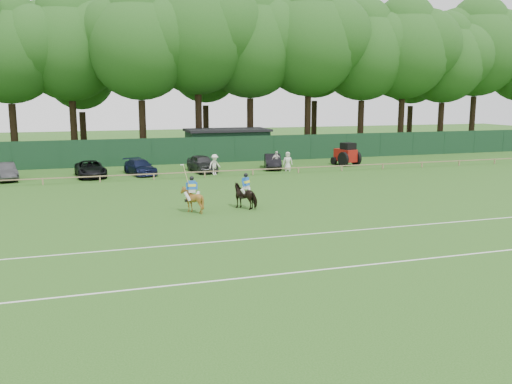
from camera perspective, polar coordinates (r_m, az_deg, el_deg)
name	(u,v)px	position (r m, az deg, el deg)	size (l,w,h in m)	color
ground	(265,232)	(25.81, 0.96, -4.24)	(160.00, 160.00, 0.00)	#1E4C14
horse_dark	(246,196)	(31.10, -1.07, -0.41)	(0.77, 1.70, 1.43)	black
horse_chestnut	(192,200)	(30.17, -6.74, -0.81)	(1.15, 1.30, 1.43)	brown
sedan_grey	(5,172)	(45.61, -24.91, 1.97)	(1.42, 4.06, 1.34)	#2E2E30
suv_black	(91,169)	(45.00, -17.02, 2.33)	(2.12, 4.60, 1.28)	black
sedan_navy	(140,167)	(45.37, -12.11, 2.58)	(1.73, 4.25, 1.23)	#111736
hatch_grey	(202,163)	(46.17, -5.69, 3.02)	(1.70, 4.23, 1.44)	#2D2E30
estate_black	(273,161)	(47.98, 1.76, 3.24)	(1.37, 3.92, 1.29)	black
spectator_left	(215,165)	(44.31, -4.38, 2.89)	(1.08, 0.62, 1.68)	silver
spectator_mid	(276,160)	(47.33, 2.14, 3.35)	(0.95, 0.40, 1.63)	silver
spectator_right	(288,161)	(46.55, 3.35, 3.23)	(0.80, 0.52, 1.65)	silver
rider_dark	(246,184)	(30.98, -1.06, 0.82)	(0.79, 0.73, 1.41)	silver
rider_chestnut	(192,188)	(30.04, -6.77, 0.46)	(0.94, 0.59, 2.05)	silver
pitch_lines	(292,252)	(22.64, 3.80, -6.32)	(60.00, 5.10, 0.01)	silver
pitch_rail	(192,172)	(42.87, -6.73, 2.08)	(62.10, 0.10, 0.50)	#997F5B
perimeter_fence	(174,151)	(51.58, -8.67, 4.29)	(92.08, 0.08, 2.50)	#14351E
utility_shed	(227,144)	(55.70, -3.04, 5.11)	(8.40, 4.40, 3.04)	#14331E
tree_row	(180,155)	(59.88, -7.96, 3.91)	(96.00, 12.00, 21.00)	#26561C
tractor	(346,155)	(50.94, 9.49, 3.91)	(2.16, 2.80, 2.11)	maroon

